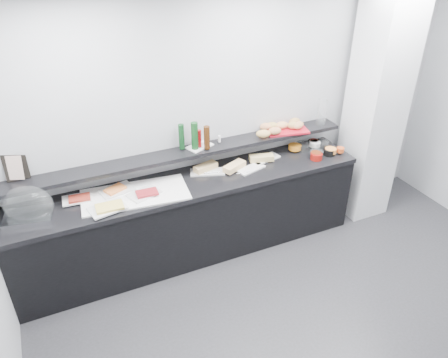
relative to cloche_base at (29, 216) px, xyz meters
name	(u,v)px	position (x,y,z in m)	size (l,w,h in m)	color
ground	(342,347)	(2.21, -1.70, -0.92)	(5.00, 5.00, 0.00)	#2D2D30
back_wall	(241,117)	(2.21, 0.30, 0.43)	(5.00, 0.02, 2.70)	#ACAFB4
ceiling	(412,17)	(2.21, -1.70, 1.78)	(5.00, 5.00, 0.00)	white
column	(376,106)	(3.71, -0.05, 0.43)	(0.50, 0.50, 2.70)	white
buffet_cabinet	(193,220)	(1.51, 0.00, -0.50)	(3.60, 0.60, 0.85)	black
counter_top	(191,183)	(1.51, 0.00, -0.05)	(3.62, 0.62, 0.05)	black
wall_shelf	(184,153)	(1.51, 0.17, 0.21)	(3.60, 0.25, 0.04)	black
cloche_base	(29,216)	(0.00, 0.00, 0.00)	(0.41, 0.27, 0.04)	silver
cloche_dome	(28,204)	(0.02, 0.03, 0.11)	(0.43, 0.28, 0.34)	silver
linen_runner	(135,195)	(0.94, -0.02, -0.01)	(0.99, 0.47, 0.01)	white
platter_meat_a	(77,199)	(0.43, 0.10, 0.00)	(0.26, 0.17, 0.01)	white
food_meat_a	(79,198)	(0.45, 0.08, 0.02)	(0.19, 0.12, 0.02)	maroon
platter_salmon	(117,190)	(0.80, 0.11, 0.00)	(0.31, 0.21, 0.01)	silver
food_salmon	(115,189)	(0.78, 0.10, 0.02)	(0.19, 0.12, 0.02)	orange
platter_cheese	(107,208)	(0.65, -0.16, 0.00)	(0.32, 0.21, 0.01)	white
food_cheese	(110,207)	(0.67, -0.17, 0.02)	(0.24, 0.15, 0.02)	#E9CD5A
platter_meat_b	(144,194)	(1.01, -0.07, 0.00)	(0.29, 0.19, 0.01)	silver
food_meat_b	(147,193)	(1.04, -0.09, 0.02)	(0.20, 0.13, 0.02)	maroon
sandwich_plate_left	(207,172)	(1.73, 0.09, -0.01)	(0.35, 0.15, 0.01)	silver
sandwich_food_left	(206,167)	(1.72, 0.13, 0.02)	(0.25, 0.10, 0.06)	#DEB574
tongs_left	(211,173)	(1.75, 0.04, 0.00)	(0.01, 0.01, 0.16)	#ABADB2
sandwich_plate_mid	(251,169)	(2.16, -0.04, -0.01)	(0.31, 0.13, 0.01)	white
sandwich_food_mid	(234,166)	(2.00, 0.02, 0.02)	(0.26, 0.10, 0.06)	#E7B979
tongs_mid	(244,173)	(2.05, -0.09, 0.00)	(0.01, 0.01, 0.16)	silver
sandwich_plate_right	(265,159)	(2.41, 0.10, -0.01)	(0.33, 0.14, 0.01)	white
sandwich_food_right	(261,158)	(2.34, 0.07, 0.02)	(0.26, 0.10, 0.06)	tan
tongs_right	(265,163)	(2.35, -0.01, 0.00)	(0.01, 0.01, 0.16)	silver
bowl_glass_fruit	(304,146)	(2.93, 0.13, 0.02)	(0.19, 0.19, 0.07)	white
fill_glass_fruit	(295,147)	(2.81, 0.13, 0.03)	(0.14, 0.14, 0.05)	orange
bowl_black_jam	(314,144)	(3.06, 0.14, 0.02)	(0.14, 0.14, 0.07)	black
fill_black_jam	(314,142)	(3.07, 0.15, 0.03)	(0.10, 0.10, 0.05)	#50120B
bowl_glass_cream	(320,144)	(3.12, 0.09, 0.02)	(0.19, 0.19, 0.07)	white
fill_glass_cream	(315,144)	(3.06, 0.11, 0.03)	(0.13, 0.13, 0.05)	white
bowl_red_jam	(316,156)	(2.91, -0.13, 0.02)	(0.13, 0.13, 0.07)	maroon
fill_red_jam	(316,154)	(2.92, -0.11, 0.03)	(0.11, 0.11, 0.05)	#5F230D
bowl_glass_salmon	(317,154)	(2.94, -0.09, 0.02)	(0.15, 0.15, 0.07)	white
fill_glass_salmon	(331,151)	(3.12, -0.10, 0.03)	(0.13, 0.13, 0.05)	#FA943D
bowl_black_fruit	(329,152)	(3.10, -0.10, 0.02)	(0.12, 0.12, 0.07)	black
fill_black_fruit	(340,150)	(3.23, -0.13, 0.03)	(0.09, 0.09, 0.05)	#D24D1C
framed_print	(16,166)	(-0.01, 0.29, 0.36)	(0.20, 0.02, 0.26)	black
print_art	(13,168)	(-0.03, 0.26, 0.36)	(0.16, 0.00, 0.22)	#D2A497
condiment_tray	(200,146)	(1.69, 0.21, 0.24)	(0.26, 0.16, 0.01)	white
bottle_green_a	(181,137)	(1.51, 0.22, 0.37)	(0.06, 0.06, 0.26)	#0F3818
bottle_brown	(207,138)	(1.74, 0.12, 0.36)	(0.06, 0.06, 0.24)	#3C1F0B
bottle_green_b	(195,136)	(1.63, 0.17, 0.38)	(0.07, 0.07, 0.28)	#113E18
bottle_hot	(199,138)	(1.68, 0.19, 0.33)	(0.05, 0.05, 0.18)	#A30B0E
shaker_salt	(219,139)	(1.91, 0.20, 0.28)	(0.03, 0.03, 0.07)	white
shaker_pepper	(206,141)	(1.77, 0.21, 0.28)	(0.04, 0.04, 0.07)	white
bread_tray	(285,129)	(2.70, 0.20, 0.24)	(0.45, 0.32, 0.02)	red
bread_roll_nw	(266,127)	(2.49, 0.24, 0.29)	(0.14, 0.09, 0.08)	#C97E4C
bread_roll_n	(272,126)	(2.55, 0.24, 0.29)	(0.14, 0.09, 0.08)	#B99746
bread_roll_ne	(294,122)	(2.84, 0.23, 0.29)	(0.15, 0.10, 0.08)	#B38444
bread_roll_sw	(263,134)	(2.37, 0.10, 0.29)	(0.15, 0.10, 0.08)	tan
bread_roll_s	(275,131)	(2.51, 0.11, 0.29)	(0.15, 0.09, 0.08)	#BC7748
bread_roll_se	(298,125)	(2.82, 0.13, 0.29)	(0.15, 0.09, 0.08)	#C27F4A
bread_roll_midw	(282,125)	(2.66, 0.20, 0.29)	(0.15, 0.10, 0.08)	tan
bread_roll_mide	(293,125)	(2.77, 0.15, 0.29)	(0.14, 0.09, 0.08)	#B18743
carafe	(321,113)	(3.12, 0.14, 0.38)	(0.11, 0.11, 0.30)	white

